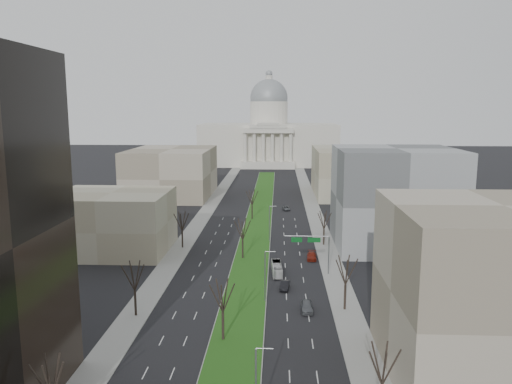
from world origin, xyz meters
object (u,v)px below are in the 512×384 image
(car_grey_near, at_px, (307,306))
(car_grey_far, at_px, (286,208))
(box_van, at_px, (277,268))
(car_black, at_px, (285,285))
(car_red, at_px, (312,256))

(car_grey_near, relative_size, car_grey_far, 1.06)
(car_grey_far, xyz_separation_m, box_van, (-2.86, -64.28, 0.51))
(car_grey_far, relative_size, box_van, 0.56)
(car_black, height_order, car_red, car_red)
(car_grey_near, xyz_separation_m, box_van, (-5.08, 18.69, 0.32))
(car_grey_near, distance_m, car_red, 29.10)
(car_grey_near, height_order, car_grey_far, car_grey_near)
(car_grey_far, bearing_deg, car_black, -96.06)
(car_black, height_order, box_van, box_van)
(car_grey_near, xyz_separation_m, car_grey_far, (-2.22, 82.97, -0.19))
(car_grey_far, height_order, box_van, box_van)
(car_black, distance_m, car_grey_far, 72.87)
(car_black, relative_size, car_red, 0.87)
(car_grey_near, relative_size, car_red, 0.94)
(car_red, bearing_deg, car_grey_far, 98.90)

